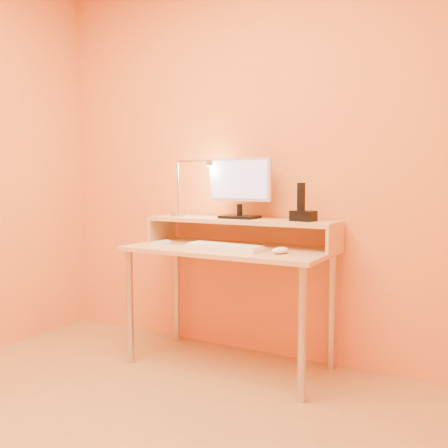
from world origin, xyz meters
The scene contains 25 objects.
wall_back centered at (0.00, 1.50, 1.25)m, with size 3.00×0.04×2.50m, color orange.
desk_leg_fl centered at (-0.55, 0.93, 0.35)m, with size 0.04×0.04×0.69m, color #B4B4BA.
desk_leg_fr centered at (0.55, 0.93, 0.35)m, with size 0.04×0.04×0.69m, color #B4B4BA.
desk_leg_bl centered at (-0.55, 1.43, 0.35)m, with size 0.04×0.04×0.69m, color #B4B4BA.
desk_leg_br centered at (0.55, 1.43, 0.35)m, with size 0.04×0.04×0.69m, color #B4B4BA.
desk_lower centered at (0.00, 1.18, 0.71)m, with size 1.20×0.60×0.03m, color tan.
shelf_riser_left centered at (-0.59, 1.33, 0.79)m, with size 0.02×0.30×0.14m, color tan.
shelf_riser_right centered at (0.59, 1.33, 0.79)m, with size 0.02×0.30×0.14m, color tan.
desk_shelf centered at (0.00, 1.33, 0.87)m, with size 1.20×0.30×0.03m, color tan.
monitor_foot centered at (-0.01, 1.33, 0.89)m, with size 0.22×0.16×0.02m, color black.
monitor_neck centered at (-0.01, 1.33, 0.93)m, with size 0.04×0.04×0.07m, color black.
monitor_panel centered at (-0.01, 1.34, 1.12)m, with size 0.39×0.04×0.26m, color silver.
monitor_back centered at (-0.01, 1.36, 1.12)m, with size 0.35×0.01×0.22m, color black.
monitor_screen centered at (-0.01, 1.32, 1.12)m, with size 0.35×0.00×0.23m, color #B2BCF4.
lamp_base centered at (-0.44, 1.30, 0.89)m, with size 0.10×0.10×0.03m, color #B4B4BA.
lamp_post centered at (-0.44, 1.30, 1.07)m, with size 0.01×0.01×0.33m, color #B4B4BA.
lamp_arm centered at (-0.32, 1.30, 1.24)m, with size 0.01×0.01×0.24m, color #B4B4BA.
lamp_head centered at (-0.20, 1.30, 1.22)m, with size 0.04×0.04×0.03m, color #B4B4BA.
lamp_bulb centered at (-0.20, 1.30, 1.20)m, with size 0.03×0.03×0.00m, color #FFEAC6.
phone_dock centered at (0.40, 1.33, 0.91)m, with size 0.13×0.10×0.06m, color black.
phone_handset centered at (0.39, 1.33, 1.02)m, with size 0.04×0.03×0.16m, color black.
phone_led centered at (0.45, 1.28, 0.91)m, with size 0.01×0.00×0.04m, color #131FEE.
keyboard centered at (0.03, 1.08, 0.73)m, with size 0.46×0.15×0.02m, color silver.
mouse centered at (0.37, 1.09, 0.74)m, with size 0.06×0.11×0.04m, color white.
remote_control centered at (-0.41, 1.07, 0.73)m, with size 0.05×0.18×0.02m, color silver.
Camera 1 is at (1.38, -1.37, 1.11)m, focal length 39.76 mm.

